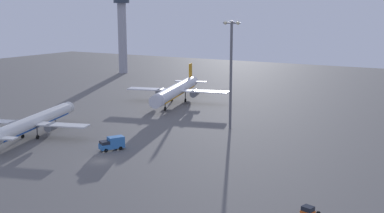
{
  "coord_description": "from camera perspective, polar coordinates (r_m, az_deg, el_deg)",
  "views": [
    {
      "loc": [
        65.28,
        -74.31,
        31.38
      ],
      "look_at": [
        -2.62,
        43.95,
        4.0
      ],
      "focal_mm": 44.38,
      "sensor_mm": 36.0,
      "label": 1
    }
  ],
  "objects": [
    {
      "name": "apron_light_east",
      "position": [
        126.71,
        4.71,
        4.53
      ],
      "size": [
        4.8,
        0.9,
        29.04
      ],
      "color": "slate",
      "rests_on": "ground"
    },
    {
      "name": "catering_truck",
      "position": [
        111.02,
        -9.55,
        -4.38
      ],
      "size": [
        4.85,
        6.07,
        3.05
      ],
      "rotation": [
        0.0,
        0.0,
        2.62
      ],
      "color": "#3372BF",
      "rests_on": "ground"
    },
    {
      "name": "pushback_tug",
      "position": [
        76.89,
        13.8,
        -12.21
      ],
      "size": [
        2.57,
        3.45,
        2.05
      ],
      "rotation": [
        0.0,
        0.0,
        2.87
      ],
      "color": "#D85919",
      "rests_on": "ground"
    },
    {
      "name": "ground_plane",
      "position": [
        103.77,
        -10.97,
        -6.46
      ],
      "size": [
        416.0,
        416.0,
        0.0
      ],
      "primitive_type": "plane",
      "color": "#605E5B"
    },
    {
      "name": "airplane_taxiway_distant",
      "position": [
        126.74,
        -18.54,
        -1.84
      ],
      "size": [
        29.66,
        37.74,
        9.91
      ],
      "rotation": [
        0.0,
        0.0,
        0.3
      ],
      "color": "silver",
      "rests_on": "ground"
    },
    {
      "name": "control_tower",
      "position": [
        248.12,
        -8.41,
        9.8
      ],
      "size": [
        8.0,
        8.0,
        43.86
      ],
      "color": "#A8A8B2",
      "rests_on": "ground"
    },
    {
      "name": "airplane_mid_apron",
      "position": [
        165.0,
        -1.84,
        1.97
      ],
      "size": [
        35.87,
        45.7,
        11.91
      ],
      "rotation": [
        0.0,
        0.0,
        3.41
      ],
      "color": "white",
      "rests_on": "ground"
    }
  ]
}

